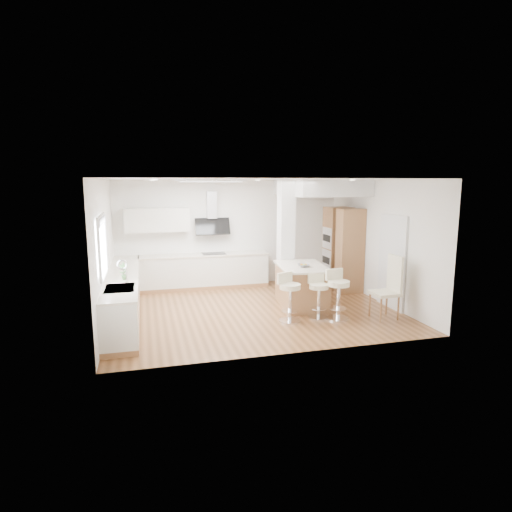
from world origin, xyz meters
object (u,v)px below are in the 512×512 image
object	(u,v)px
bar_stool_b	(318,294)
peninsula	(302,286)
bar_stool_c	(338,292)
dining_chair	(390,285)
bar_stool_a	(289,295)

from	to	relation	value
bar_stool_b	peninsula	bearing A→B (deg)	89.63
bar_stool_c	dining_chair	bearing A→B (deg)	-20.42
bar_stool_c	dining_chair	size ratio (longest dim) A/B	0.78
bar_stool_a	peninsula	bearing A→B (deg)	32.51
bar_stool_b	dining_chair	distance (m)	1.45
bar_stool_a	bar_stool_b	bearing A→B (deg)	-19.97
bar_stool_c	dining_chair	world-z (taller)	dining_chair
dining_chair	bar_stool_b	bearing A→B (deg)	162.94
bar_stool_c	dining_chair	xyz separation A→B (m)	(1.05, -0.20, 0.12)
peninsula	dining_chair	world-z (taller)	dining_chair
bar_stool_c	bar_stool_a	bearing A→B (deg)	163.49
peninsula	bar_stool_b	size ratio (longest dim) A/B	1.80
bar_stool_a	bar_stool_b	distance (m)	0.64
bar_stool_a	bar_stool_b	size ratio (longest dim) A/B	1.07
peninsula	bar_stool_b	distance (m)	0.89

